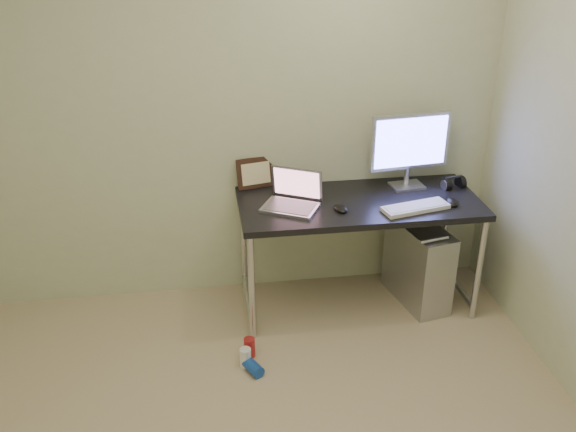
{
  "coord_description": "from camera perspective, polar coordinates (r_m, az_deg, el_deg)",
  "views": [
    {
      "loc": [
        -0.16,
        -2.08,
        2.42
      ],
      "look_at": [
        0.3,
        1.07,
        0.85
      ],
      "focal_mm": 40.0,
      "sensor_mm": 36.0,
      "label": 1
    }
  ],
  "objects": [
    {
      "name": "laptop",
      "position": [
        3.89,
        0.43,
        1.62
      ],
      "size": [
        0.41,
        0.38,
        0.22
      ],
      "rotation": [
        0.0,
        0.0,
        -0.49
      ],
      "color": "silver",
      "rests_on": "desk"
    },
    {
      "name": "headphones",
      "position": [
        4.29,
        14.5,
        2.81
      ],
      "size": [
        0.16,
        0.09,
        0.1
      ],
      "rotation": [
        0.0,
        0.0,
        0.21
      ],
      "color": "black",
      "rests_on": "desk"
    },
    {
      "name": "desk",
      "position": [
        4.04,
        6.31,
        0.3
      ],
      "size": [
        1.5,
        0.66,
        0.75
      ],
      "color": "black",
      "rests_on": "ground"
    },
    {
      "name": "webcam",
      "position": [
        4.13,
        0.41,
        3.62
      ],
      "size": [
        0.04,
        0.03,
        0.11
      ],
      "rotation": [
        0.0,
        0.0,
        0.08
      ],
      "color": "silver",
      "rests_on": "desk"
    },
    {
      "name": "mouse_left",
      "position": [
        3.85,
        4.71,
        0.79
      ],
      "size": [
        0.1,
        0.14,
        0.04
      ],
      "primitive_type": "ellipsoid",
      "rotation": [
        0.0,
        0.0,
        0.22
      ],
      "color": "black",
      "rests_on": "desk"
    },
    {
      "name": "tower_computer",
      "position": [
        4.32,
        11.47,
        -4.14
      ],
      "size": [
        0.34,
        0.56,
        0.58
      ],
      "rotation": [
        0.0,
        0.0,
        0.22
      ],
      "color": "silver",
      "rests_on": "ground"
    },
    {
      "name": "can_blue",
      "position": [
        3.75,
        -3.12,
        -13.29
      ],
      "size": [
        0.12,
        0.15,
        0.07
      ],
      "primitive_type": "cylinder",
      "rotation": [
        1.57,
        0.0,
        0.49
      ],
      "color": "#1848B0",
      "rests_on": "ground"
    },
    {
      "name": "mouse_right",
      "position": [
        4.05,
        14.38,
        1.32
      ],
      "size": [
        0.09,
        0.13,
        0.04
      ],
      "primitive_type": "ellipsoid",
      "rotation": [
        0.0,
        0.0,
        -0.13
      ],
      "color": "black",
      "rests_on": "desk"
    },
    {
      "name": "picture_frame",
      "position": [
        4.13,
        -2.88,
        3.86
      ],
      "size": [
        0.26,
        0.12,
        0.2
      ],
      "primitive_type": "cube",
      "rotation": [
        -0.21,
        0.0,
        0.22
      ],
      "color": "black",
      "rests_on": "desk"
    },
    {
      "name": "wall_back",
      "position": [
        4.01,
        -5.75,
        9.13
      ],
      "size": [
        3.5,
        0.02,
        2.5
      ],
      "primitive_type": "cube",
      "color": "beige",
      "rests_on": "ground"
    },
    {
      "name": "cable_b",
      "position": [
        4.51,
        10.94,
        -1.19
      ],
      "size": [
        0.02,
        0.11,
        0.71
      ],
      "primitive_type": "cylinder",
      "rotation": [
        0.14,
        0.0,
        0.09
      ],
      "color": "black",
      "rests_on": "ground"
    },
    {
      "name": "keyboard",
      "position": [
        3.93,
        11.26,
        0.74
      ],
      "size": [
        0.43,
        0.22,
        0.02
      ],
      "primitive_type": "cube",
      "rotation": [
        0.0,
        0.0,
        0.23
      ],
      "color": "white",
      "rests_on": "desk"
    },
    {
      "name": "monitor",
      "position": [
        4.14,
        10.8,
        6.23
      ],
      "size": [
        0.52,
        0.17,
        0.49
      ],
      "rotation": [
        0.0,
        0.0,
        0.11
      ],
      "color": "silver",
      "rests_on": "desk"
    },
    {
      "name": "can_white",
      "position": [
        3.78,
        -3.8,
        -12.45
      ],
      "size": [
        0.07,
        0.07,
        0.12
      ],
      "primitive_type": "cylinder",
      "rotation": [
        0.0,
        0.0,
        0.05
      ],
      "color": "white",
      "rests_on": "ground"
    },
    {
      "name": "cable_a",
      "position": [
        4.49,
        9.8,
        -0.93
      ],
      "size": [
        0.01,
        0.16,
        0.69
      ],
      "primitive_type": "cylinder",
      "rotation": [
        0.21,
        0.0,
        0.0
      ],
      "color": "black",
      "rests_on": "ground"
    },
    {
      "name": "can_red",
      "position": [
        3.86,
        -3.44,
        -11.58
      ],
      "size": [
        0.08,
        0.08,
        0.12
      ],
      "primitive_type": "cylinder",
      "rotation": [
        0.0,
        0.0,
        -0.19
      ],
      "color": "#A81F21",
      "rests_on": "ground"
    }
  ]
}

